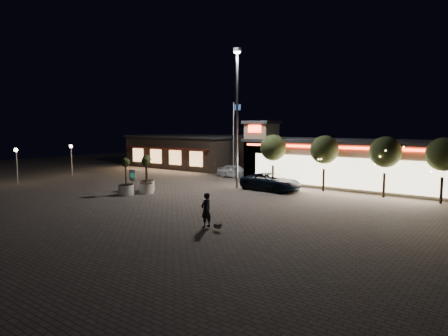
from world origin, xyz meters
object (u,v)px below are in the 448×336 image
Objects in this scene: pedestrian at (206,210)px; valet_sign at (133,177)px; pickup_truck at (271,182)px; planter_mid at (126,184)px; white_sedan at (235,171)px; planter_left at (147,180)px.

pedestrian is 0.95× the size of valet_sign.
pickup_truck is 2.67× the size of valet_sign.
planter_mid reaches higher than valet_sign.
white_sedan is 1.31× the size of planter_left.
pedestrian is at bearing -154.49° from white_sedan.
white_sedan is 21.43m from pedestrian.
white_sedan is at bearing 89.14° from valet_sign.
pickup_truck is 9.23m from white_sedan.
planter_left is 2.25m from valet_sign.
white_sedan is 13.96m from valet_sign.
valet_sign is at bearing 141.22° from pickup_truck.
valet_sign reaches higher than pickup_truck.
planter_mid reaches higher than pedestrian.
planter_left is 1.03× the size of planter_mid.
planter_left reaches higher than pedestrian.
pickup_truck is at bearing 37.98° from planter_left.
planter_mid is at bearing -84.05° from planter_left.
white_sedan is 11.87m from planter_left.
pedestrian is at bearing -20.88° from valet_sign.
pickup_truck is at bearing -159.71° from pedestrian.
pickup_truck is at bearing 48.11° from valet_sign.
pedestrian is 12.42m from planter_mid.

